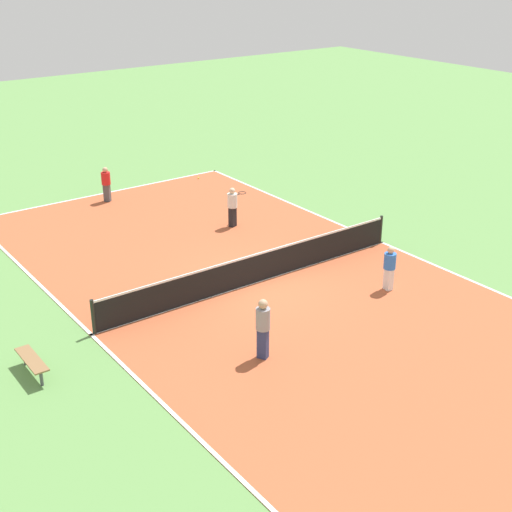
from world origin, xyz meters
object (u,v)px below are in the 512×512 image
Objects in this scene: player_far_white at (233,205)px; tennis_ball_right_alley at (108,317)px; player_coach_red at (106,182)px; tennis_ball_left_sideline at (198,178)px; tennis_net at (256,267)px; bench at (32,361)px; player_baseline_gray at (263,325)px; player_near_blue at (390,266)px.

tennis_ball_right_alley is at bearing -169.02° from player_far_white.
tennis_ball_left_sideline is at bearing -128.20° from player_coach_red.
tennis_ball_left_sideline is at bearing -133.04° from tennis_ball_right_alley.
bench is at bearing 7.38° from tennis_net.
tennis_ball_left_sideline is (-6.61, -13.65, -0.89)m from player_baseline_gray.
player_baseline_gray is 23.85× the size of tennis_ball_right_alley.
player_baseline_gray is 15.19m from tennis_ball_left_sideline.
player_near_blue reaches higher than tennis_ball_right_alley.
player_coach_red is at bearing 142.66° from player_baseline_gray.
bench reaches higher than tennis_ball_left_sideline.
player_far_white reaches higher than tennis_ball_left_sideline.
player_coach_red reaches higher than tennis_ball_right_alley.
tennis_ball_left_sideline is (-4.56, -0.40, -0.76)m from player_coach_red.
tennis_net is 4.74m from tennis_ball_right_alley.
tennis_net is at bearing 52.81° from player_near_blue.
tennis_net is at bearing -134.22° from player_far_white.
player_baseline_gray is 5.41m from player_near_blue.
tennis_net is at bearing 173.26° from tennis_ball_right_alley.
player_far_white is 1.07× the size of player_near_blue.
player_baseline_gray is at bearing -137.95° from player_far_white.
tennis_ball_left_sideline is at bearing 133.65° from bench.
player_far_white reaches higher than player_coach_red.
tennis_ball_left_sideline is (-1.27, -12.77, -0.73)m from player_near_blue.
player_baseline_gray is 13.41m from player_coach_red.
player_near_blue is at bearing 84.34° from tennis_ball_left_sideline.
player_coach_red is 20.94× the size of tennis_ball_right_alley.
player_near_blue reaches higher than tennis_ball_left_sideline.
player_coach_red is 10.08m from tennis_ball_right_alley.
bench is 15.93m from tennis_ball_left_sideline.
tennis_ball_left_sideline is at bearing 51.98° from player_far_white.
player_far_white is 21.73× the size of tennis_ball_right_alley.
tennis_net is at bearing 67.41° from tennis_ball_left_sideline.
player_coach_red is at bearing -115.32° from tennis_ball_right_alley.
bench is 1.03× the size of player_near_blue.
tennis_net reaches higher than bench.
player_near_blue is (-0.79, 7.08, -0.07)m from player_far_white.
player_far_white is (-9.47, -5.30, 0.47)m from bench.
player_far_white is at bearing -116.03° from tennis_net.
tennis_ball_right_alley is (7.60, -3.28, -0.73)m from player_near_blue.
tennis_ball_left_sideline and tennis_ball_right_alley have the same top height.
player_coach_red is 4.64m from tennis_ball_left_sideline.
bench is (7.35, 0.95, -0.15)m from tennis_net.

